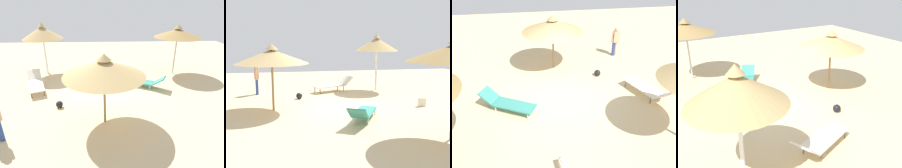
{
  "view_description": "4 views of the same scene",
  "coord_description": "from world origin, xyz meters",
  "views": [
    {
      "loc": [
        7.97,
        -0.01,
        4.02
      ],
      "look_at": [
        0.47,
        0.31,
        0.69
      ],
      "focal_mm": 30.37,
      "sensor_mm": 36.0,
      "label": 1
    },
    {
      "loc": [
        1.78,
        10.77,
        2.76
      ],
      "look_at": [
        -0.22,
        0.1,
        0.96
      ],
      "focal_mm": 45.73,
      "sensor_mm": 36.0,
      "label": 2
    },
    {
      "loc": [
        -7.85,
        1.02,
        5.42
      ],
      "look_at": [
        -0.24,
        -0.14,
        0.6
      ],
      "focal_mm": 38.61,
      "sensor_mm": 36.0,
      "label": 3
    },
    {
      "loc": [
        -4.45,
        -8.24,
        4.55
      ],
      "look_at": [
        0.25,
        -0.15,
        0.65
      ],
      "focal_mm": 42.45,
      "sensor_mm": 36.0,
      "label": 4
    }
  ],
  "objects": [
    {
      "name": "handbag",
      "position": [
        -3.6,
        0.41,
        0.18
      ],
      "size": [
        0.32,
        0.19,
        0.49
      ],
      "color": "beige",
      "rests_on": "ground"
    },
    {
      "name": "person_standing_center",
      "position": [
        3.13,
        -3.29,
        0.84
      ],
      "size": [
        0.23,
        0.43,
        1.52
      ],
      "color": "tan",
      "rests_on": "ground"
    },
    {
      "name": "lounge_chair_far_right",
      "position": [
        -0.7,
        1.98,
        0.31
      ],
      "size": [
        1.47,
        2.08,
        0.66
      ],
      "color": "teal",
      "rests_on": "ground"
    },
    {
      "name": "lounge_chair_near_left",
      "position": [
        -0.65,
        -3.38,
        0.35
      ],
      "size": [
        2.17,
        1.37,
        0.72
      ],
      "color": "silver",
      "rests_on": "ground"
    },
    {
      "name": "ground",
      "position": [
        0.0,
        0.0,
        -0.05
      ],
      "size": [
        24.0,
        24.0,
        0.1
      ],
      "primitive_type": "cube",
      "color": "beige"
    },
    {
      "name": "parasol_umbrella_far_left",
      "position": [
        2.24,
        -0.02,
        2.04
      ],
      "size": [
        2.71,
        2.71,
        2.51
      ],
      "color": "olive",
      "rests_on": "ground"
    },
    {
      "name": "parasol_umbrella_edge",
      "position": [
        -2.91,
        -3.42,
        2.37
      ],
      "size": [
        2.23,
        2.23,
        2.92
      ],
      "color": "white",
      "rests_on": "ground"
    },
    {
      "name": "beach_ball",
      "position": [
        1.18,
        -1.87,
        0.14
      ],
      "size": [
        0.28,
        0.28,
        0.28
      ],
      "primitive_type": "sphere",
      "color": "black",
      "rests_on": "ground"
    }
  ]
}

